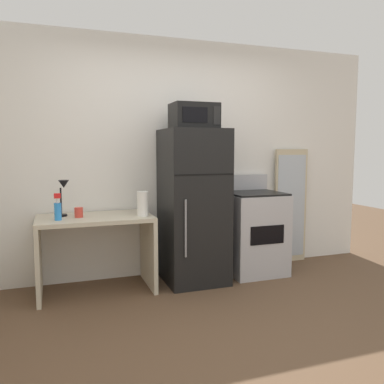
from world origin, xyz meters
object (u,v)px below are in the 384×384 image
at_px(desk, 95,240).
at_px(refrigerator, 193,206).
at_px(desk_lamp, 63,192).
at_px(microwave, 194,116).
at_px(coffee_mug, 79,212).
at_px(spray_bottle, 58,210).
at_px(oven_range, 254,232).
at_px(paper_towel_roll, 143,204).
at_px(leaning_mirror, 290,206).

xyz_separation_m(desk, refrigerator, (1.01, -0.01, 0.28)).
bearing_deg(desk_lamp, microwave, -5.58).
height_order(desk, coffee_mug, coffee_mug).
distance_m(desk, desk_lamp, 0.56).
relative_size(desk_lamp, refrigerator, 0.22).
height_order(desk_lamp, spray_bottle, desk_lamp).
relative_size(refrigerator, oven_range, 1.46).
height_order(coffee_mug, spray_bottle, spray_bottle).
xyz_separation_m(desk_lamp, paper_towel_roll, (0.73, -0.23, -0.12)).
distance_m(desk_lamp, leaning_mirror, 2.70).
distance_m(desk_lamp, spray_bottle, 0.25).
bearing_deg(spray_bottle, oven_range, 3.60).
relative_size(desk_lamp, coffee_mug, 3.72).
bearing_deg(oven_range, spray_bottle, -176.40).
distance_m(oven_range, leaning_mirror, 0.73).
relative_size(refrigerator, microwave, 3.49).
height_order(refrigerator, leaning_mirror, refrigerator).
height_order(desk, microwave, microwave).
bearing_deg(coffee_mug, oven_range, 0.94).
bearing_deg(oven_range, refrigerator, -177.43).
bearing_deg(coffee_mug, paper_towel_roll, -11.66).
bearing_deg(refrigerator, desk, 179.32).
bearing_deg(desk_lamp, coffee_mug, -37.79).
bearing_deg(oven_range, paper_towel_roll, -173.25).
height_order(desk, leaning_mirror, leaning_mirror).
distance_m(desk, microwave, 1.58).
xyz_separation_m(refrigerator, leaning_mirror, (1.38, 0.29, -0.10)).
bearing_deg(oven_range, desk, -179.31).
bearing_deg(oven_range, desk_lamp, 177.95).
xyz_separation_m(spray_bottle, oven_range, (2.09, 0.13, -0.38)).
height_order(refrigerator, oven_range, refrigerator).
bearing_deg(microwave, refrigerator, 90.31).
bearing_deg(desk, refrigerator, -0.68).
xyz_separation_m(paper_towel_roll, leaning_mirror, (1.95, 0.41, -0.17)).
bearing_deg(paper_towel_roll, spray_bottle, 178.33).
bearing_deg(microwave, paper_towel_roll, -169.99).
distance_m(refrigerator, microwave, 0.93).
bearing_deg(coffee_mug, leaning_mirror, 6.42).
distance_m(desk_lamp, coffee_mug, 0.26).
bearing_deg(desk, oven_range, 0.69).
distance_m(desk, paper_towel_roll, 0.58).
height_order(coffee_mug, paper_towel_roll, paper_towel_roll).
height_order(spray_bottle, leaning_mirror, leaning_mirror).
relative_size(coffee_mug, oven_range, 0.09).
relative_size(desk, oven_range, 1.00).
bearing_deg(desk, spray_bottle, -162.00).
xyz_separation_m(desk, paper_towel_roll, (0.45, -0.13, 0.35)).
relative_size(desk_lamp, oven_range, 0.32).
relative_size(spray_bottle, refrigerator, 0.16).
bearing_deg(microwave, spray_bottle, -176.73).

